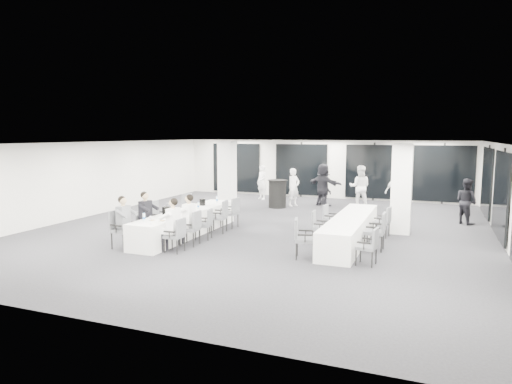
# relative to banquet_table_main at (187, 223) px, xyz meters

# --- Properties ---
(room) EXTENTS (14.04, 16.04, 2.84)m
(room) POSITION_rel_banquet_table_main_xyz_m (2.79, 2.79, 1.01)
(room) COLOR #232328
(room) RESTS_ON ground
(column_left) EXTENTS (0.60, 0.60, 2.80)m
(column_left) POSITION_rel_banquet_table_main_xyz_m (-0.90, 4.87, 1.02)
(column_left) COLOR white
(column_left) RESTS_ON floor
(column_right) EXTENTS (0.60, 0.60, 2.80)m
(column_right) POSITION_rel_banquet_table_main_xyz_m (6.10, 2.67, 1.02)
(column_right) COLOR white
(column_right) RESTS_ON floor
(banquet_table_main) EXTENTS (0.90, 5.00, 0.75)m
(banquet_table_main) POSITION_rel_banquet_table_main_xyz_m (0.00, 0.00, 0.00)
(banquet_table_main) COLOR white
(banquet_table_main) RESTS_ON floor
(banquet_table_side) EXTENTS (0.90, 5.00, 0.75)m
(banquet_table_side) POSITION_rel_banquet_table_main_xyz_m (4.86, 0.81, 0.00)
(banquet_table_side) COLOR white
(banquet_table_side) RESTS_ON floor
(cocktail_table) EXTENTS (0.84, 0.84, 1.17)m
(cocktail_table) POSITION_rel_banquet_table_main_xyz_m (0.90, 6.01, 0.22)
(cocktail_table) COLOR black
(cocktail_table) RESTS_ON floor
(chair_main_left_near) EXTENTS (0.57, 0.62, 1.04)m
(chair_main_left_near) POSITION_rel_banquet_table_main_xyz_m (-0.84, -2.09, 0.22)
(chair_main_left_near) COLOR #54575C
(chair_main_left_near) RESTS_ON floor
(chair_main_left_second) EXTENTS (0.45, 0.50, 0.86)m
(chair_main_left_second) POSITION_rel_banquet_table_main_xyz_m (-0.82, -1.09, 0.11)
(chair_main_left_second) COLOR #54575C
(chair_main_left_second) RESTS_ON floor
(chair_main_left_mid) EXTENTS (0.53, 0.59, 1.03)m
(chair_main_left_mid) POSITION_rel_banquet_table_main_xyz_m (-0.84, -0.32, 0.22)
(chair_main_left_mid) COLOR #54575C
(chair_main_left_mid) RESTS_ON floor
(chair_main_left_fourth) EXTENTS (0.46, 0.51, 0.88)m
(chair_main_left_fourth) POSITION_rel_banquet_table_main_xyz_m (-0.83, 0.61, 0.12)
(chair_main_left_fourth) COLOR #54575C
(chair_main_left_fourth) RESTS_ON floor
(chair_main_left_far) EXTENTS (0.59, 0.63, 1.03)m
(chair_main_left_far) POSITION_rel_banquet_table_main_xyz_m (-0.84, 1.71, 0.21)
(chair_main_left_far) COLOR #54575C
(chair_main_left_far) RESTS_ON floor
(chair_main_right_near) EXTENTS (0.46, 0.52, 0.91)m
(chair_main_right_near) POSITION_rel_banquet_table_main_xyz_m (0.83, -1.95, 0.14)
(chair_main_right_near) COLOR #54575C
(chair_main_right_near) RESTS_ON floor
(chair_main_right_second) EXTENTS (0.52, 0.57, 0.97)m
(chair_main_right_second) POSITION_rel_banquet_table_main_xyz_m (0.84, -1.13, 0.18)
(chair_main_right_second) COLOR #54575C
(chair_main_right_second) RESTS_ON floor
(chair_main_right_mid) EXTENTS (0.53, 0.56, 0.89)m
(chair_main_right_mid) POSITION_rel_banquet_table_main_xyz_m (0.83, -0.32, 0.13)
(chair_main_right_mid) COLOR #54575C
(chair_main_right_mid) RESTS_ON floor
(chair_main_right_fourth) EXTENTS (0.59, 0.63, 1.02)m
(chair_main_right_fourth) POSITION_rel_banquet_table_main_xyz_m (0.84, 0.66, 0.21)
(chair_main_right_fourth) COLOR #54575C
(chair_main_right_fourth) RESTS_ON floor
(chair_main_right_far) EXTENTS (0.53, 0.59, 0.99)m
(chair_main_right_far) POSITION_rel_banquet_table_main_xyz_m (0.84, 1.49, 0.19)
(chair_main_right_far) COLOR #54575C
(chair_main_right_far) RESTS_ON floor
(chair_side_left_near) EXTENTS (0.61, 0.64, 1.00)m
(chair_side_left_near) POSITION_rel_banquet_table_main_xyz_m (4.02, -1.30, 0.20)
(chair_side_left_near) COLOR #54575C
(chair_side_left_near) RESTS_ON floor
(chair_side_left_mid) EXTENTS (0.51, 0.55, 0.93)m
(chair_side_left_mid) POSITION_rel_banquet_table_main_xyz_m (4.03, 0.39, 0.15)
(chair_side_left_mid) COLOR #54575C
(chair_side_left_mid) RESTS_ON floor
(chair_side_left_far) EXTENTS (0.48, 0.53, 0.89)m
(chair_side_left_far) POSITION_rel_banquet_table_main_xyz_m (4.03, 1.86, 0.13)
(chair_side_left_far) COLOR #54575C
(chair_side_left_far) RESTS_ON floor
(chair_side_right_near) EXTENTS (0.51, 0.55, 0.90)m
(chair_side_right_near) POSITION_rel_banquet_table_main_xyz_m (5.69, -1.33, 0.14)
(chair_side_right_near) COLOR #54575C
(chair_side_right_near) RESTS_ON floor
(chair_side_right_mid) EXTENTS (0.52, 0.58, 1.02)m
(chair_side_right_mid) POSITION_rel_banquet_table_main_xyz_m (5.70, 0.19, 0.21)
(chair_side_right_mid) COLOR #54575C
(chair_side_right_mid) RESTS_ON floor
(chair_side_right_far) EXTENTS (0.52, 0.56, 0.92)m
(chair_side_right_far) POSITION_rel_banquet_table_main_xyz_m (5.69, 1.89, 0.15)
(chair_side_right_far) COLOR #54575C
(chair_side_right_far) RESTS_ON floor
(seated_guest_a) EXTENTS (0.50, 0.38, 1.44)m
(seated_guest_a) POSITION_rel_banquet_table_main_xyz_m (-0.67, -2.10, 0.44)
(seated_guest_a) COLOR slate
(seated_guest_a) RESTS_ON floor
(seated_guest_b) EXTENTS (0.50, 0.38, 1.44)m
(seated_guest_b) POSITION_rel_banquet_table_main_xyz_m (-0.67, -1.09, 0.44)
(seated_guest_b) COLOR black
(seated_guest_b) RESTS_ON floor
(seated_guest_c) EXTENTS (0.50, 0.38, 1.44)m
(seated_guest_c) POSITION_rel_banquet_table_main_xyz_m (0.67, -1.95, 0.44)
(seated_guest_c) COLOR white
(seated_guest_c) RESTS_ON floor
(seated_guest_d) EXTENTS (0.50, 0.38, 1.44)m
(seated_guest_d) POSITION_rel_banquet_table_main_xyz_m (0.67, -1.13, 0.44)
(seated_guest_d) COLOR white
(seated_guest_d) RESTS_ON floor
(standing_guest_a) EXTENTS (0.81, 0.86, 1.85)m
(standing_guest_a) POSITION_rel_banquet_table_main_xyz_m (1.42, 6.66, 0.55)
(standing_guest_a) COLOR white
(standing_guest_a) RESTS_ON floor
(standing_guest_b) EXTENTS (1.05, 0.71, 2.03)m
(standing_guest_b) POSITION_rel_banquet_table_main_xyz_m (4.15, 7.16, 0.64)
(standing_guest_b) COLOR white
(standing_guest_b) RESTS_ON floor
(standing_guest_c) EXTENTS (1.20, 1.15, 1.71)m
(standing_guest_c) POSITION_rel_banquet_table_main_xyz_m (2.48, 7.70, 0.48)
(standing_guest_c) COLOR black
(standing_guest_c) RESTS_ON floor
(standing_guest_d) EXTENTS (1.27, 1.15, 1.89)m
(standing_guest_d) POSITION_rel_banquet_table_main_xyz_m (5.66, 6.61, 0.57)
(standing_guest_d) COLOR white
(standing_guest_d) RESTS_ON floor
(standing_guest_f) EXTENTS (2.03, 1.50, 2.07)m
(standing_guest_f) POSITION_rel_banquet_table_main_xyz_m (2.58, 7.22, 0.66)
(standing_guest_f) COLOR black
(standing_guest_f) RESTS_ON floor
(standing_guest_g) EXTENTS (0.86, 0.81, 1.84)m
(standing_guest_g) POSITION_rel_banquet_table_main_xyz_m (-0.59, 8.11, 0.55)
(standing_guest_g) COLOR white
(standing_guest_g) RESTS_ON floor
(standing_guest_h) EXTENTS (0.98, 0.99, 1.79)m
(standing_guest_h) POSITION_rel_banquet_table_main_xyz_m (8.10, 5.03, 0.52)
(standing_guest_h) COLOR black
(standing_guest_h) RESTS_ON floor
(ice_bucket_near) EXTENTS (0.24, 0.24, 0.27)m
(ice_bucket_near) POSITION_rel_banquet_table_main_xyz_m (-0.10, -0.98, 0.51)
(ice_bucket_near) COLOR black
(ice_bucket_near) RESTS_ON banquet_table_main
(ice_bucket_far) EXTENTS (0.20, 0.20, 0.22)m
(ice_bucket_far) POSITION_rel_banquet_table_main_xyz_m (-0.06, 1.14, 0.49)
(ice_bucket_far) COLOR black
(ice_bucket_far) RESTS_ON banquet_table_main
(water_bottle_a) EXTENTS (0.07, 0.07, 0.22)m
(water_bottle_a) POSITION_rel_banquet_table_main_xyz_m (-0.20, -1.92, 0.49)
(water_bottle_a) COLOR silver
(water_bottle_a) RESTS_ON banquet_table_main
(water_bottle_b) EXTENTS (0.07, 0.07, 0.21)m
(water_bottle_b) POSITION_rel_banquet_table_main_xyz_m (0.16, 0.45, 0.48)
(water_bottle_b) COLOR silver
(water_bottle_b) RESTS_ON banquet_table_main
(water_bottle_c) EXTENTS (0.07, 0.07, 0.21)m
(water_bottle_c) POSITION_rel_banquet_table_main_xyz_m (0.09, 1.92, 0.48)
(water_bottle_c) COLOR silver
(water_bottle_c) RESTS_ON banquet_table_main
(plate_a) EXTENTS (0.21, 0.21, 0.03)m
(plate_a) POSITION_rel_banquet_table_main_xyz_m (-0.05, -1.75, 0.39)
(plate_a) COLOR white
(plate_a) RESTS_ON banquet_table_main
(plate_b) EXTENTS (0.22, 0.22, 0.03)m
(plate_b) POSITION_rel_banquet_table_main_xyz_m (0.24, -1.71, 0.39)
(plate_b) COLOR white
(plate_b) RESTS_ON banquet_table_main
(plate_c) EXTENTS (0.18, 0.18, 0.03)m
(plate_c) POSITION_rel_banquet_table_main_xyz_m (-0.03, -0.49, 0.39)
(plate_c) COLOR white
(plate_c) RESTS_ON banquet_table_main
(wine_glass) EXTENTS (0.08, 0.08, 0.22)m
(wine_glass) POSITION_rel_banquet_table_main_xyz_m (0.18, -2.17, 0.54)
(wine_glass) COLOR silver
(wine_glass) RESTS_ON banquet_table_main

